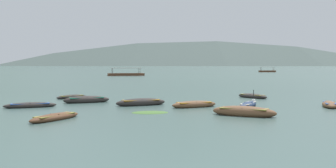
{
  "coord_description": "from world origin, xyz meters",
  "views": [
    {
      "loc": [
        -0.24,
        -6.63,
        3.23
      ],
      "look_at": [
        2.42,
        53.91,
        0.11
      ],
      "focal_mm": 39.92,
      "sensor_mm": 36.0,
      "label": 1
    }
  ],
  "objects_px": {
    "rowboat_5": "(55,117)",
    "rowboat_0": "(244,112)",
    "rowboat_11": "(30,105)",
    "rowboat_12": "(141,103)",
    "rowboat_1": "(87,100)",
    "rowboat_4": "(330,105)",
    "rowboat_8": "(252,96)",
    "mooring_buoy": "(253,101)",
    "rowboat_3": "(194,105)",
    "ferry_1": "(126,74)",
    "rowboat_7": "(72,97)",
    "ferry_0": "(267,71)",
    "rowboat_9": "(248,105)"
  },
  "relations": [
    {
      "from": "rowboat_3",
      "to": "ferry_1",
      "type": "distance_m",
      "value": 84.34
    },
    {
      "from": "rowboat_4",
      "to": "rowboat_8",
      "type": "relative_size",
      "value": 0.97
    },
    {
      "from": "rowboat_0",
      "to": "rowboat_7",
      "type": "height_order",
      "value": "rowboat_0"
    },
    {
      "from": "rowboat_5",
      "to": "rowboat_0",
      "type": "bearing_deg",
      "value": 6.32
    },
    {
      "from": "rowboat_8",
      "to": "rowboat_9",
      "type": "relative_size",
      "value": 0.94
    },
    {
      "from": "rowboat_5",
      "to": "ferry_0",
      "type": "bearing_deg",
      "value": 68.05
    },
    {
      "from": "rowboat_12",
      "to": "ferry_1",
      "type": "xyz_separation_m",
      "value": [
        -6.79,
        82.16,
        0.23
      ]
    },
    {
      "from": "rowboat_9",
      "to": "ferry_1",
      "type": "xyz_separation_m",
      "value": [
        -15.06,
        83.68,
        0.29
      ]
    },
    {
      "from": "rowboat_1",
      "to": "rowboat_4",
      "type": "xyz_separation_m",
      "value": [
        19.28,
        -4.21,
        -0.05
      ]
    },
    {
      "from": "rowboat_12",
      "to": "rowboat_3",
      "type": "bearing_deg",
      "value": -19.63
    },
    {
      "from": "rowboat_3",
      "to": "rowboat_4",
      "type": "xyz_separation_m",
      "value": [
        10.43,
        -0.3,
        -0.02
      ]
    },
    {
      "from": "rowboat_3",
      "to": "rowboat_5",
      "type": "height_order",
      "value": "rowboat_3"
    },
    {
      "from": "rowboat_0",
      "to": "mooring_buoy",
      "type": "distance_m",
      "value": 8.75
    },
    {
      "from": "ferry_1",
      "to": "mooring_buoy",
      "type": "relative_size",
      "value": 9.26
    },
    {
      "from": "rowboat_4",
      "to": "rowboat_11",
      "type": "relative_size",
      "value": 0.87
    },
    {
      "from": "rowboat_12",
      "to": "ferry_1",
      "type": "relative_size",
      "value": 0.38
    },
    {
      "from": "rowboat_9",
      "to": "mooring_buoy",
      "type": "xyz_separation_m",
      "value": [
        1.35,
        3.38,
        -0.05
      ]
    },
    {
      "from": "rowboat_1",
      "to": "rowboat_5",
      "type": "distance_m",
      "value": 10.11
    },
    {
      "from": "rowboat_5",
      "to": "mooring_buoy",
      "type": "relative_size",
      "value": 3.2
    },
    {
      "from": "rowboat_11",
      "to": "rowboat_12",
      "type": "relative_size",
      "value": 0.93
    },
    {
      "from": "rowboat_1",
      "to": "rowboat_11",
      "type": "height_order",
      "value": "rowboat_1"
    },
    {
      "from": "rowboat_1",
      "to": "rowboat_8",
      "type": "distance_m",
      "value": 15.94
    },
    {
      "from": "rowboat_1",
      "to": "rowboat_4",
      "type": "height_order",
      "value": "rowboat_1"
    },
    {
      "from": "rowboat_7",
      "to": "rowboat_4",
      "type": "bearing_deg",
      "value": -21.1
    },
    {
      "from": "rowboat_1",
      "to": "rowboat_5",
      "type": "bearing_deg",
      "value": -90.6
    },
    {
      "from": "rowboat_7",
      "to": "mooring_buoy",
      "type": "relative_size",
      "value": 2.41
    },
    {
      "from": "rowboat_1",
      "to": "ferry_0",
      "type": "distance_m",
      "value": 143.25
    },
    {
      "from": "rowboat_12",
      "to": "rowboat_8",
      "type": "bearing_deg",
      "value": 30.29
    },
    {
      "from": "rowboat_12",
      "to": "mooring_buoy",
      "type": "distance_m",
      "value": 9.8
    },
    {
      "from": "rowboat_0",
      "to": "rowboat_3",
      "type": "bearing_deg",
      "value": 117.87
    },
    {
      "from": "rowboat_1",
      "to": "rowboat_5",
      "type": "height_order",
      "value": "rowboat_1"
    },
    {
      "from": "rowboat_8",
      "to": "mooring_buoy",
      "type": "relative_size",
      "value": 2.95
    },
    {
      "from": "rowboat_7",
      "to": "rowboat_12",
      "type": "height_order",
      "value": "rowboat_12"
    },
    {
      "from": "rowboat_1",
      "to": "ferry_0",
      "type": "xyz_separation_m",
      "value": [
        56.94,
        131.45,
        0.23
      ]
    },
    {
      "from": "rowboat_7",
      "to": "rowboat_12",
      "type": "relative_size",
      "value": 0.68
    },
    {
      "from": "rowboat_4",
      "to": "rowboat_11",
      "type": "distance_m",
      "value": 22.93
    },
    {
      "from": "rowboat_0",
      "to": "rowboat_3",
      "type": "xyz_separation_m",
      "value": [
        -2.6,
        4.92,
        -0.05
      ]
    },
    {
      "from": "rowboat_0",
      "to": "ferry_1",
      "type": "xyz_separation_m",
      "value": [
        -13.51,
        88.55,
        0.21
      ]
    },
    {
      "from": "rowboat_0",
      "to": "rowboat_5",
      "type": "relative_size",
      "value": 1.1
    },
    {
      "from": "rowboat_4",
      "to": "rowboat_8",
      "type": "xyz_separation_m",
      "value": [
        -3.81,
        8.04,
        -0.01
      ]
    },
    {
      "from": "rowboat_3",
      "to": "rowboat_4",
      "type": "relative_size",
      "value": 1.13
    },
    {
      "from": "rowboat_3",
      "to": "rowboat_12",
      "type": "height_order",
      "value": "rowboat_12"
    },
    {
      "from": "rowboat_12",
      "to": "rowboat_4",
      "type": "bearing_deg",
      "value": -6.93
    },
    {
      "from": "rowboat_7",
      "to": "rowboat_0",
      "type": "bearing_deg",
      "value": -43.49
    },
    {
      "from": "rowboat_5",
      "to": "mooring_buoy",
      "type": "bearing_deg",
      "value": 33.39
    },
    {
      "from": "rowboat_7",
      "to": "rowboat_8",
      "type": "xyz_separation_m",
      "value": [
        17.61,
        -0.22,
        0.02
      ]
    },
    {
      "from": "rowboat_7",
      "to": "rowboat_8",
      "type": "height_order",
      "value": "rowboat_8"
    },
    {
      "from": "rowboat_0",
      "to": "mooring_buoy",
      "type": "xyz_separation_m",
      "value": [
        2.9,
        8.25,
        -0.13
      ]
    },
    {
      "from": "rowboat_1",
      "to": "rowboat_5",
      "type": "xyz_separation_m",
      "value": [
        -0.11,
        -10.11,
        -0.07
      ]
    },
    {
      "from": "rowboat_1",
      "to": "ferry_1",
      "type": "relative_size",
      "value": 0.37
    }
  ]
}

